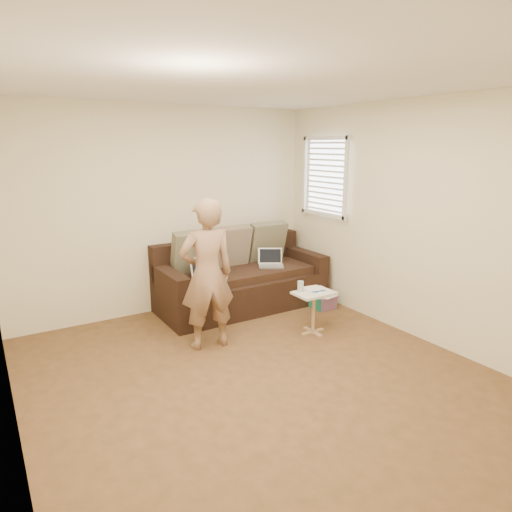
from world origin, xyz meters
The scene contains 17 objects.
floor centered at (0.00, 0.00, 0.00)m, with size 4.50×4.50×0.00m, color #4D391C.
ceiling centered at (0.00, 0.00, 2.60)m, with size 4.50×4.50×0.00m, color white.
wall_back centered at (0.00, 2.25, 1.30)m, with size 4.00×4.00×0.00m, color beige.
wall_right centered at (2.00, 0.00, 1.30)m, with size 4.50×4.50×0.00m, color beige.
window_blinds centered at (1.95, 1.50, 1.70)m, with size 0.12×0.88×1.08m, color white, non-canonical shape.
sofa centered at (0.82, 1.77, 0.42)m, with size 2.20×0.95×0.85m, color black, non-canonical shape.
pillow_left centered at (0.22, 1.97, 0.79)m, with size 0.55×0.14×0.55m, color #67644C, non-canonical shape.
pillow_mid centered at (0.77, 2.00, 0.79)m, with size 0.55×0.14×0.55m, color #746353, non-canonical shape.
pillow_right centered at (1.37, 2.02, 0.79)m, with size 0.55×0.14×0.55m, color #67644C, non-canonical shape.
laptop_silver centered at (1.21, 1.68, 0.52)m, with size 0.33×0.24×0.22m, color #B7BABC, non-canonical shape.
laptop_white centered at (0.28, 1.65, 0.52)m, with size 0.35×0.26×0.26m, color white, non-canonical shape.
person centered at (-0.11, 0.90, 0.80)m, with size 0.59×0.40×1.61m, color #906A4F.
side_table centered at (1.08, 0.60, 0.25)m, with size 0.45×0.31×0.49m, color silver, non-canonical shape.
drinking_glass centered at (0.96, 0.70, 0.55)m, with size 0.07×0.07×0.12m, color silver, non-canonical shape.
scissors centered at (1.12, 0.57, 0.50)m, with size 0.18×0.10×0.02m, color silver, non-canonical shape.
paper_on_table centered at (1.15, 0.65, 0.49)m, with size 0.21×0.30×0.00m, color white, non-canonical shape.
striped_box centered at (1.70, 1.17, 0.09)m, with size 0.29×0.29×0.18m, color #CE1E87, non-canonical shape.
Camera 1 is at (-2.07, -3.22, 2.11)m, focal length 31.89 mm.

